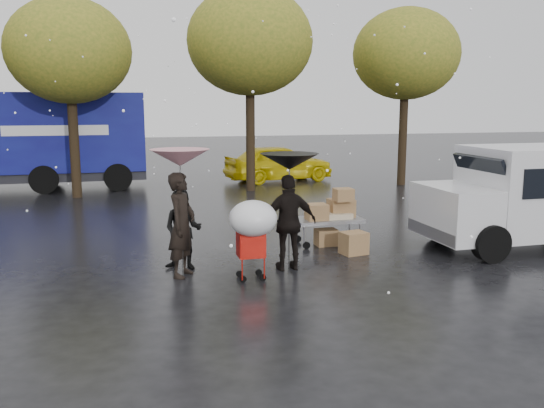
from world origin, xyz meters
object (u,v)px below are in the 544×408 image
object	(u,v)px
vendor_cart	(331,212)
blue_truck	(36,141)
shopping_cart	(253,223)
person_black	(289,223)
yellow_taxi	(279,163)
person_pink	(182,225)
white_van	(539,194)

from	to	relation	value
vendor_cart	blue_truck	size ratio (longest dim) A/B	0.18
vendor_cart	shopping_cart	world-z (taller)	shopping_cart
person_black	yellow_taxi	bearing A→B (deg)	-106.89
shopping_cart	yellow_taxi	distance (m)	13.46
shopping_cart	person_pink	bearing A→B (deg)	150.25
blue_truck	person_pink	bearing A→B (deg)	-71.92
person_pink	person_black	xyz separation A→B (m)	(1.99, -0.09, -0.05)
person_black	yellow_taxi	world-z (taller)	person_black
vendor_cart	blue_truck	world-z (taller)	blue_truck
white_van	yellow_taxi	world-z (taller)	white_van
person_black	white_van	world-z (taller)	white_van
vendor_cart	shopping_cart	size ratio (longest dim) A/B	1.04
person_pink	blue_truck	world-z (taller)	blue_truck
person_black	white_van	bearing A→B (deg)	-178.33
person_pink	shopping_cart	xyz separation A→B (m)	(1.16, -0.66, 0.11)
person_pink	shopping_cart	bearing A→B (deg)	-91.21
vendor_cart	person_black	bearing A→B (deg)	-131.04
vendor_cart	yellow_taxi	distance (m)	10.69
shopping_cart	yellow_taxi	xyz separation A→B (m)	(4.00, 12.85, -0.32)
person_black	white_van	size ratio (longest dim) A/B	0.37
vendor_cart	white_van	distance (m)	4.55
person_pink	shopping_cart	size ratio (longest dim) A/B	1.30
white_van	person_pink	bearing A→B (deg)	-177.61
person_black	vendor_cart	bearing A→B (deg)	-133.46
shopping_cart	person_black	bearing A→B (deg)	34.60
person_black	shopping_cart	bearing A→B (deg)	32.17
vendor_cart	blue_truck	xyz separation A→B (m)	(-7.46, 10.57, 1.03)
person_pink	vendor_cart	world-z (taller)	person_pink
white_van	yellow_taxi	xyz separation A→B (m)	(-2.66, 11.86, -0.42)
white_van	blue_truck	world-z (taller)	blue_truck
person_pink	vendor_cart	bearing A→B (deg)	-36.49
person_black	shopping_cart	distance (m)	1.02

